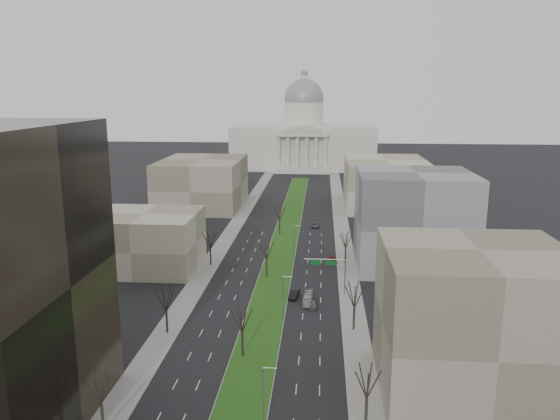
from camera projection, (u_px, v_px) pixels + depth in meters
The scene contains 28 objects.
ground at pixel (286, 234), 169.53m from camera, with size 600.00×600.00×0.00m, color black.
median at pixel (286, 235), 168.52m from camera, with size 8.00×222.03×0.20m.
sidewalk_left at pixel (215, 257), 146.50m from camera, with size 5.00×330.00×0.15m, color gray.
sidewalk_right at pixel (346, 260), 143.85m from camera, with size 5.00×330.00×0.15m, color gray.
capitol at pixel (304, 139), 311.64m from camera, with size 80.00×46.00×55.00m.
building_beige_left at pixel (145, 241), 136.44m from camera, with size 26.00×22.00×14.00m, color gray.
building_tan_right at pixel (473, 322), 78.99m from camera, with size 26.00×24.00×22.00m, color #78715C.
building_grey_right at pixel (413, 220), 137.11m from camera, with size 28.00×26.00×24.00m, color slate.
building_far_left at pixel (202, 183), 209.18m from camera, with size 30.00×40.00×18.00m, color #78715C.
building_far_right at pixel (385, 183), 208.75m from camera, with size 30.00×40.00×18.00m, color gray.
tree_left_near at pixel (100, 387), 70.11m from camera, with size 5.10×5.10×9.18m.
tree_left_mid at pixel (166, 297), 99.23m from camera, with size 5.40×5.40×9.72m.
tree_left_far at pixel (210, 239), 138.20m from camera, with size 5.28×5.28×9.50m.
tree_right_near at pixel (367, 381), 71.38m from camera, with size 5.16×5.16×9.29m.
tree_right_mid at pixel (355, 294), 100.49m from camera, with size 5.52×5.52×9.94m.
tree_right_far at pixel (346, 239), 139.56m from camera, with size 5.04×5.04×9.07m.
tree_median_a at pixel (242, 318), 90.29m from camera, with size 5.40×5.40×9.72m.
tree_median_b at pixel (266, 249), 129.23m from camera, with size 5.40×5.40×9.72m.
tree_median_c at pixel (280, 212), 168.17m from camera, with size 5.40×5.40×9.72m.
streetlamp_median_a at pixel (264, 398), 70.86m from camera, with size 1.90×0.20×9.16m.
streetlamp_median_b at pixel (283, 298), 104.93m from camera, with size 1.90×0.20×9.16m.
streetlamp_median_c at pixel (294, 241), 143.87m from camera, with size 1.90×0.20×9.16m.
mast_arm_signs at pixel (333, 268), 118.54m from camera, with size 9.12×0.24×8.09m.
car_grey_near at pixel (313, 304), 112.39m from camera, with size 1.60×3.98×1.36m, color #565A5F.
car_black at pixel (294, 294), 117.76m from camera, with size 1.74×4.99×1.64m, color black.
car_red at pixel (331, 259), 142.25m from camera, with size 1.81×4.44×1.29m, color maroon.
car_grey_far at pixel (315, 225), 178.11m from camera, with size 2.36×5.11×1.42m, color #51545A.
box_van at pixel (308, 298), 115.01m from camera, with size 1.72×7.35×2.05m, color #BCBCBC.
Camera 1 is at (10.81, -43.56, 43.96)m, focal length 35.00 mm.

